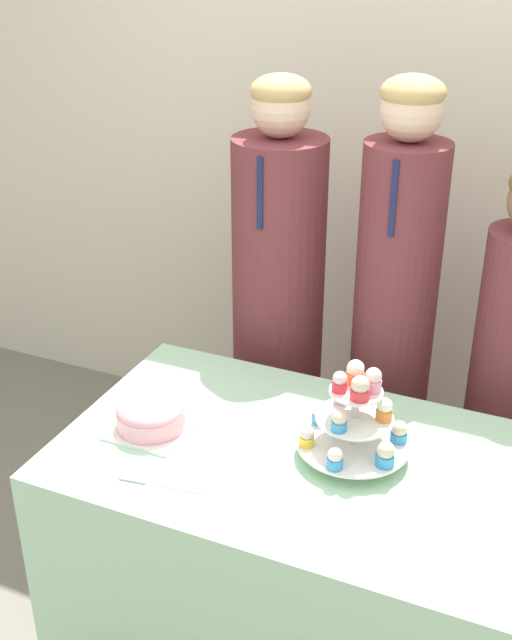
{
  "coord_description": "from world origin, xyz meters",
  "views": [
    {
      "loc": [
        0.58,
        -1.22,
        2.0
      ],
      "look_at": [
        -0.14,
        0.42,
        1.1
      ],
      "focal_mm": 45.0,
      "sensor_mm": 36.0,
      "label": 1
    }
  ],
  "objects_px": {
    "student_1": "(391,343)",
    "student_2": "(508,397)",
    "cake_knife": "(149,482)",
    "student_0": "(278,329)",
    "round_cake": "(151,414)",
    "cupcake_stand": "(356,418)"
  },
  "relations": [
    {
      "from": "student_0",
      "to": "student_1",
      "type": "distance_m",
      "value": 0.39
    },
    {
      "from": "student_0",
      "to": "student_2",
      "type": "height_order",
      "value": "student_0"
    },
    {
      "from": "round_cake",
      "to": "student_1",
      "type": "bearing_deg",
      "value": 55.29
    },
    {
      "from": "round_cake",
      "to": "cupcake_stand",
      "type": "bearing_deg",
      "value": 10.95
    },
    {
      "from": "round_cake",
      "to": "student_0",
      "type": "height_order",
      "value": "student_0"
    },
    {
      "from": "student_0",
      "to": "student_1",
      "type": "bearing_deg",
      "value": -0.0
    },
    {
      "from": "student_1",
      "to": "student_2",
      "type": "distance_m",
      "value": 0.39
    },
    {
      "from": "round_cake",
      "to": "student_2",
      "type": "relative_size",
      "value": 0.14
    },
    {
      "from": "round_cake",
      "to": "cake_knife",
      "type": "height_order",
      "value": "round_cake"
    },
    {
      "from": "round_cake",
      "to": "student_2",
      "type": "distance_m",
      "value": 1.1
    },
    {
      "from": "round_cake",
      "to": "student_2",
      "type": "bearing_deg",
      "value": 38.98
    },
    {
      "from": "cupcake_stand",
      "to": "student_1",
      "type": "relative_size",
      "value": 0.18
    },
    {
      "from": "cupcake_stand",
      "to": "student_2",
      "type": "height_order",
      "value": "student_2"
    },
    {
      "from": "cupcake_stand",
      "to": "student_2",
      "type": "bearing_deg",
      "value": 61.8
    },
    {
      "from": "student_1",
      "to": "student_2",
      "type": "xyz_separation_m",
      "value": [
        0.37,
        -0.0,
        -0.11
      ]
    },
    {
      "from": "student_1",
      "to": "cake_knife",
      "type": "bearing_deg",
      "value": -112.27
    },
    {
      "from": "cake_knife",
      "to": "student_1",
      "type": "bearing_deg",
      "value": 59.48
    },
    {
      "from": "student_1",
      "to": "student_2",
      "type": "height_order",
      "value": "student_1"
    },
    {
      "from": "cupcake_stand",
      "to": "student_1",
      "type": "distance_m",
      "value": 0.6
    },
    {
      "from": "student_1",
      "to": "student_2",
      "type": "bearing_deg",
      "value": -0.0
    },
    {
      "from": "student_1",
      "to": "cupcake_stand",
      "type": "bearing_deg",
      "value": -84.08
    },
    {
      "from": "cake_knife",
      "to": "student_2",
      "type": "relative_size",
      "value": 0.16
    }
  ]
}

